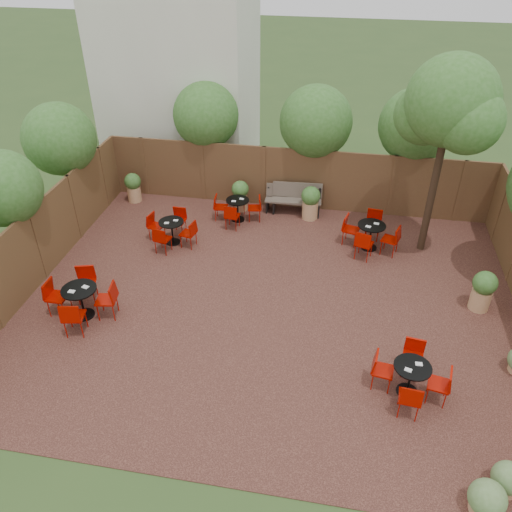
# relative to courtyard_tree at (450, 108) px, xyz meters

# --- Properties ---
(ground) EXTENTS (80.00, 80.00, 0.00)m
(ground) POSITION_rel_courtyard_tree_xyz_m (-3.86, -3.15, -4.08)
(ground) COLOR #354F23
(ground) RESTS_ON ground
(courtyard_paving) EXTENTS (12.00, 10.00, 0.02)m
(courtyard_paving) POSITION_rel_courtyard_tree_xyz_m (-3.86, -3.15, -4.07)
(courtyard_paving) COLOR #361A16
(courtyard_paving) RESTS_ON ground
(fence_back) EXTENTS (12.00, 0.08, 2.00)m
(fence_back) POSITION_rel_courtyard_tree_xyz_m (-3.86, 1.85, -3.08)
(fence_back) COLOR #4E2C1D
(fence_back) RESTS_ON ground
(fence_left) EXTENTS (0.08, 10.00, 2.00)m
(fence_left) POSITION_rel_courtyard_tree_xyz_m (-9.86, -3.15, -3.08)
(fence_left) COLOR #4E2C1D
(fence_left) RESTS_ON ground
(neighbour_building) EXTENTS (5.00, 4.00, 8.00)m
(neighbour_building) POSITION_rel_courtyard_tree_xyz_m (-8.36, 4.85, -0.08)
(neighbour_building) COLOR beige
(neighbour_building) RESTS_ON ground
(overhang_foliage) EXTENTS (15.53, 10.36, 2.58)m
(overhang_foliage) POSITION_rel_courtyard_tree_xyz_m (-4.02, 0.05, -1.41)
(overhang_foliage) COLOR #30601F
(overhang_foliage) RESTS_ON ground
(courtyard_tree) EXTENTS (2.51, 2.41, 5.36)m
(courtyard_tree) POSITION_rel_courtyard_tree_xyz_m (0.00, 0.00, 0.00)
(courtyard_tree) COLOR black
(courtyard_tree) RESTS_ON courtyard_paving
(park_bench_left) EXTENTS (1.58, 0.59, 0.96)m
(park_bench_left) POSITION_rel_courtyard_tree_xyz_m (-3.74, 1.48, -3.56)
(park_bench_left) COLOR brown
(park_bench_left) RESTS_ON courtyard_paving
(park_bench_right) EXTENTS (1.42, 0.47, 0.87)m
(park_bench_right) POSITION_rel_courtyard_tree_xyz_m (-4.02, 1.47, -3.61)
(park_bench_right) COLOR brown
(park_bench_right) RESTS_ON courtyard_paving
(bistro_tables) EXTENTS (9.05, 7.62, 0.92)m
(bistro_tables) POSITION_rel_courtyard_tree_xyz_m (-4.63, -2.26, -3.62)
(bistro_tables) COLOR black
(bistro_tables) RESTS_ON courtyard_paving
(planters) EXTENTS (10.81, 4.37, 1.07)m
(planters) POSITION_rel_courtyard_tree_xyz_m (-3.85, 0.25, -3.50)
(planters) COLOR tan
(planters) RESTS_ON courtyard_paving
(low_shrubs) EXTENTS (1.85, 3.89, 0.65)m
(low_shrubs) POSITION_rel_courtyard_tree_xyz_m (0.87, -6.66, -3.76)
(low_shrubs) COLOR tan
(low_shrubs) RESTS_ON courtyard_paving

